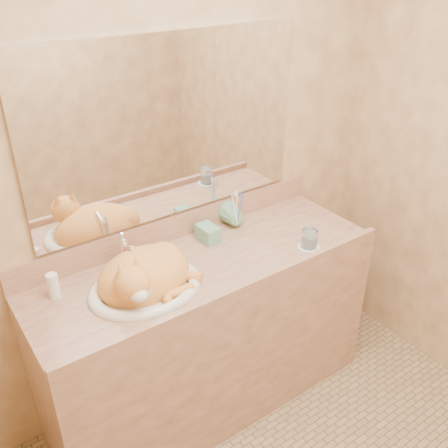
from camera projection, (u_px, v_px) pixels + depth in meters
wall_back at (171, 159)px, 2.22m from camera, size 2.40×0.02×2.50m
vanity_counter at (208, 334)px, 2.43m from camera, size 1.60×0.55×0.85m
mirror at (171, 129)px, 2.14m from camera, size 1.30×0.02×0.80m
sink_basin at (144, 274)px, 2.01m from camera, size 0.52×0.45×0.15m
faucet at (125, 253)px, 2.13m from camera, size 0.08×0.12×0.16m
cat at (144, 274)px, 2.02m from camera, size 0.44×0.37×0.22m
soap_dispenser at (215, 229)px, 2.30m from camera, size 0.08×0.08×0.17m
toothbrush_cup at (237, 221)px, 2.44m from camera, size 0.13×0.13×0.11m
toothbrushes at (237, 208)px, 2.40m from camera, size 0.03×0.03×0.21m
saucer at (309, 247)px, 2.32m from camera, size 0.11×0.11×0.01m
water_glass at (310, 238)px, 2.29m from camera, size 0.07×0.07×0.09m
lotion_bottle at (53, 286)px, 1.97m from camera, size 0.05×0.05×0.11m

